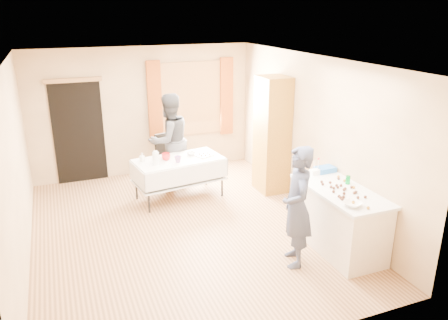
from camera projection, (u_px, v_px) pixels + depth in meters
name	position (u px, v px, depth m)	size (l,w,h in m)	color
floor	(185.00, 230.00, 6.87)	(4.50, 5.50, 0.02)	#9E7047
ceiling	(179.00, 60.00, 6.01)	(4.50, 5.50, 0.02)	white
wall_back	(144.00, 112.00, 8.87)	(4.50, 0.02, 2.60)	tan
wall_front	(267.00, 236.00, 4.02)	(4.50, 0.02, 2.60)	tan
wall_left	(15.00, 170.00, 5.66)	(0.02, 5.50, 2.60)	tan
wall_right	(313.00, 135.00, 7.23)	(0.02, 5.50, 2.60)	tan
window_frame	(191.00, 99.00, 9.11)	(1.32, 0.06, 1.52)	olive
window_pane	(191.00, 99.00, 9.10)	(1.20, 0.02, 1.40)	white
curtain_left	(155.00, 102.00, 8.80)	(0.28, 0.06, 1.65)	#8D4115
curtain_right	(227.00, 97.00, 9.34)	(0.28, 0.06, 1.65)	#8D4115
doorway	(79.00, 133.00, 8.49)	(0.95, 0.04, 2.00)	black
door_lintel	(73.00, 80.00, 8.13)	(1.05, 0.06, 0.08)	olive
cabinet	(272.00, 135.00, 8.03)	(0.50, 0.60, 2.16)	#8A5D1C
counter	(338.00, 219.00, 6.21)	(0.73, 1.54, 0.91)	beige
party_table	(179.00, 175.00, 7.87)	(1.67, 1.01, 0.75)	black
chair	(168.00, 166.00, 8.82)	(0.48, 0.48, 0.93)	black
girl	(297.00, 207.00, 5.71)	(0.56, 0.70, 1.66)	#262C44
woman	(170.00, 140.00, 8.32)	(1.05, 0.93, 1.81)	black
soda_can	(348.00, 180.00, 6.22)	(0.07, 0.07, 0.12)	#008426
mixing_bowl	(352.00, 204.00, 5.53)	(0.30, 0.30, 0.06)	white
foam_block	(315.00, 172.00, 6.58)	(0.15, 0.10, 0.08)	white
blue_basket	(325.00, 169.00, 6.69)	(0.30, 0.20, 0.08)	blue
pitcher	(156.00, 159.00, 7.45)	(0.11, 0.11, 0.22)	silver
cup_red	(166.00, 157.00, 7.69)	(0.20, 0.20, 0.12)	red
cup_rainbow	(178.00, 159.00, 7.58)	(0.15, 0.15, 0.11)	red
small_bowl	(191.00, 154.00, 7.97)	(0.20, 0.20, 0.05)	white
pastry_tray	(205.00, 156.00, 7.91)	(0.28, 0.20, 0.02)	white
bottle	(142.00, 157.00, 7.63)	(0.09, 0.09, 0.15)	white
cake_balls	(344.00, 191.00, 5.96)	(0.48, 1.08, 0.04)	#3F2314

